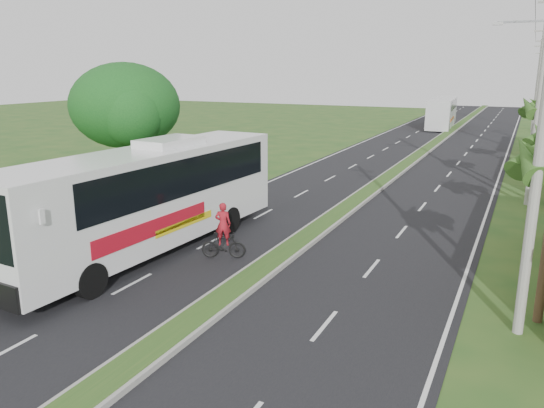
% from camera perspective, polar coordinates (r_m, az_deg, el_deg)
% --- Properties ---
extents(ground, '(180.00, 180.00, 0.00)m').
position_cam_1_polar(ground, '(17.05, -5.62, -10.59)').
color(ground, '#254E1C').
rests_on(ground, ground).
extents(road_asphalt, '(14.00, 160.00, 0.02)m').
position_cam_1_polar(road_asphalt, '(34.87, 11.70, 2.20)').
color(road_asphalt, black).
rests_on(road_asphalt, ground).
extents(median_strip, '(1.20, 160.00, 0.18)m').
position_cam_1_polar(median_strip, '(34.85, 11.70, 2.35)').
color(median_strip, gray).
rests_on(median_strip, ground).
extents(lane_edge_left, '(0.12, 160.00, 0.01)m').
position_cam_1_polar(lane_edge_left, '(37.02, 1.60, 3.18)').
color(lane_edge_left, silver).
rests_on(lane_edge_left, ground).
extents(lane_edge_right, '(0.12, 160.00, 0.01)m').
position_cam_1_polar(lane_edge_right, '(33.93, 22.71, 1.02)').
color(lane_edge_right, silver).
rests_on(lane_edge_right, ground).
extents(palm_verge_c, '(2.40, 2.40, 5.85)m').
position_cam_1_polar(palm_verge_c, '(32.20, 27.24, 9.15)').
color(palm_verge_c, '#473321').
rests_on(palm_verge_c, ground).
extents(shade_tree, '(6.30, 6.00, 7.54)m').
position_cam_1_polar(shade_tree, '(30.85, -15.62, 9.85)').
color(shade_tree, '#473321').
rests_on(shade_tree, ground).
extents(utility_pole_a, '(1.60, 0.28, 11.00)m').
position_cam_1_polar(utility_pole_a, '(15.21, 27.13, 7.14)').
color(utility_pole_a, gray).
rests_on(utility_pole_a, ground).
extents(utility_pole_b, '(3.20, 0.28, 12.00)m').
position_cam_1_polar(utility_pole_b, '(31.15, 26.89, 11.16)').
color(utility_pole_b, gray).
rests_on(utility_pole_b, ground).
extents(utility_pole_c, '(1.60, 0.28, 11.00)m').
position_cam_1_polar(utility_pole_c, '(51.16, 26.70, 11.19)').
color(utility_pole_c, gray).
rests_on(utility_pole_c, ground).
extents(utility_pole_d, '(1.60, 0.28, 10.50)m').
position_cam_1_polar(utility_pole_d, '(71.15, 26.63, 11.47)').
color(utility_pole_d, gray).
rests_on(utility_pole_d, ground).
extents(coach_bus_main, '(3.68, 13.92, 4.45)m').
position_cam_1_polar(coach_bus_main, '(21.39, -12.95, 1.23)').
color(coach_bus_main, silver).
rests_on(coach_bus_main, ground).
extents(coach_bus_far, '(3.45, 12.41, 3.57)m').
position_cam_1_polar(coach_bus_far, '(70.35, 17.83, 9.48)').
color(coach_bus_far, silver).
rests_on(coach_bus_far, ground).
extents(motorcyclist, '(1.78, 1.10, 2.24)m').
position_cam_1_polar(motorcyclist, '(20.58, -5.25, -3.73)').
color(motorcyclist, black).
rests_on(motorcyclist, ground).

